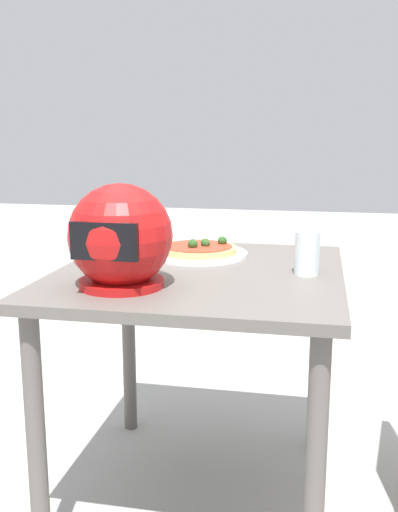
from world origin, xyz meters
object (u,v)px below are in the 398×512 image
object	(u,v)px
pizza	(199,248)
drinking_glass	(307,253)
motorcycle_helmet	(120,238)
dining_table	(200,304)

from	to	relation	value
pizza	drinking_glass	xyz separation A→B (m)	(-0.35, 0.20, 0.04)
motorcycle_helmet	dining_table	bearing A→B (deg)	-125.29
pizza	drinking_glass	world-z (taller)	drinking_glass
pizza	motorcycle_helmet	bearing A→B (deg)	74.17
motorcycle_helmet	drinking_glass	bearing A→B (deg)	-154.12
dining_table	motorcycle_helmet	world-z (taller)	motorcycle_helmet
motorcycle_helmet	drinking_glass	world-z (taller)	motorcycle_helmet
dining_table	drinking_glass	world-z (taller)	drinking_glass
pizza	drinking_glass	size ratio (longest dim) A/B	2.04
dining_table	pizza	distance (m)	0.24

